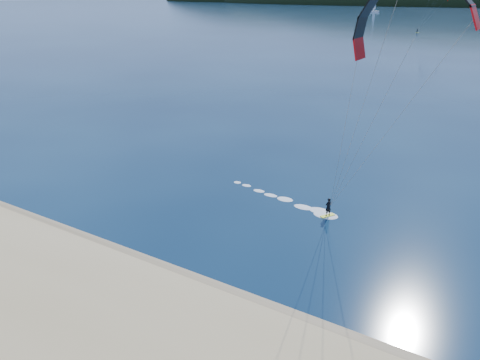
# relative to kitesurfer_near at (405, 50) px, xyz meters

# --- Properties ---
(ground) EXTENTS (1800.00, 1800.00, 0.00)m
(ground) POSITION_rel_kitesurfer_near_xyz_m (-10.70, -14.69, -13.23)
(ground) COLOR #071A34
(ground) RESTS_ON ground
(wet_sand) EXTENTS (220.00, 2.50, 0.10)m
(wet_sand) POSITION_rel_kitesurfer_near_xyz_m (-10.70, -10.19, -13.18)
(wet_sand) COLOR olive
(wet_sand) RESTS_ON ground
(kitesurfer_near) EXTENTS (19.74, 6.04, 16.64)m
(kitesurfer_near) POSITION_rel_kitesurfer_near_xyz_m (0.00, 0.00, 0.00)
(kitesurfer_near) COLOR #E0EF1C
(kitesurfer_near) RESTS_ON ground
(sailboat) EXTENTS (9.37, 5.97, 13.22)m
(sailboat) POSITION_rel_kitesurfer_near_xyz_m (-119.45, 391.46, -12.25)
(sailboat) COLOR white
(sailboat) RESTS_ON ground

